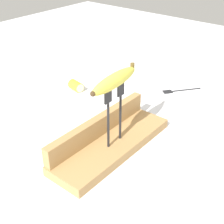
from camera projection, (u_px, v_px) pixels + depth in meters
The scene contains 7 objects.
ground_plane at pixel (112, 149), 0.96m from camera, with size 3.00×3.00×0.00m, color silver.
wooden_board at pixel (112, 145), 0.96m from camera, with size 0.42×0.13×0.03m, color #A87F4C.
board_backstop at pixel (98, 126), 0.96m from camera, with size 0.41×0.03×0.06m, color #A87F4C.
fork_stand_center at pixel (114, 110), 0.89m from camera, with size 0.08×0.01×0.18m.
banana_raised_center at pixel (115, 80), 0.84m from camera, with size 0.20×0.05×0.04m.
fork_fallen_near at pixel (177, 90), 1.29m from camera, with size 0.14×0.11×0.01m.
banana_chunk_near at pixel (76, 86), 1.29m from camera, with size 0.05×0.07×0.04m.
Camera 1 is at (-0.60, -0.49, 0.59)m, focal length 51.30 mm.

